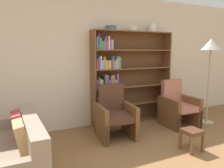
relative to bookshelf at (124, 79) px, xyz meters
name	(u,v)px	position (x,y,z in m)	size (l,w,h in m)	color
wall_back	(108,61)	(-0.30, 0.18, 0.40)	(12.00, 0.06, 2.75)	beige
bookshelf	(124,79)	(0.00, 0.00, 0.00)	(1.88, 0.30, 2.01)	brown
bowl_slate	(111,28)	(-0.32, -0.01, 1.09)	(0.23, 0.23, 0.09)	slate
bowl_brass	(133,29)	(0.20, -0.01, 1.09)	(0.19, 0.19, 0.09)	silver
vase_tall	(152,28)	(0.70, -0.01, 1.12)	(0.18, 0.18, 0.20)	silver
couch	(8,159)	(-2.35, -1.35, -0.68)	(0.85, 1.59, 0.80)	gray
armchair_leather	(115,115)	(-0.55, -0.64, -0.56)	(0.71, 0.75, 0.96)	brown
armchair_cushioned	(177,106)	(0.96, -0.64, -0.56)	(0.67, 0.71, 0.96)	brown
floor_lamp	(211,50)	(1.66, -0.81, 0.64)	(0.42, 0.42, 1.84)	tan
footstool	(192,134)	(0.30, -1.70, -0.70)	(0.28, 0.28, 0.35)	brown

